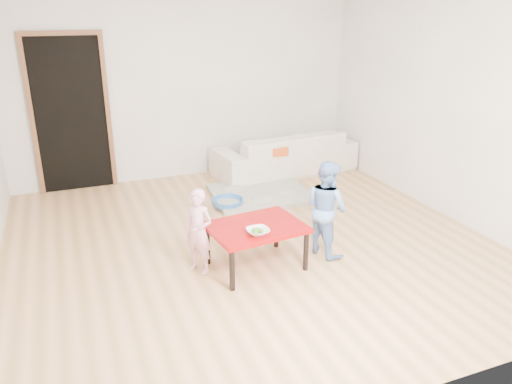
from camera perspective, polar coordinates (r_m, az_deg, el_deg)
floor at (r=5.43m, az=-0.78°, el=-5.74°), size 5.00×5.00×0.01m
back_wall at (r=7.34m, az=-7.94°, el=11.71°), size 5.00×0.02×2.60m
right_wall at (r=6.31m, az=21.19°, el=9.09°), size 0.02×5.00×2.60m
doorway at (r=7.17m, az=-20.40°, el=8.18°), size 1.02×0.08×2.11m
sofa at (r=7.58m, az=3.31°, el=4.50°), size 2.22×1.06×0.63m
cushion at (r=7.16m, az=1.41°, el=4.91°), size 0.50×0.45×0.12m
red_table at (r=4.85m, az=0.01°, el=-6.21°), size 0.95×0.76×0.44m
bowl at (r=4.57m, az=0.23°, el=-4.54°), size 0.21×0.21×0.05m
broccoli at (r=4.57m, az=0.23°, el=-4.51°), size 0.12×0.12×0.06m
child_pink at (r=4.72m, az=-6.57°, el=-4.51°), size 0.34×0.36×0.83m
child_blue at (r=5.07m, az=8.04°, el=-1.84°), size 0.49×0.56×0.99m
basin at (r=6.30m, az=-3.29°, el=-1.33°), size 0.40×0.40×0.12m
blanket at (r=6.69m, az=0.54°, el=-0.22°), size 1.35×1.15×0.06m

